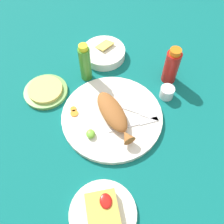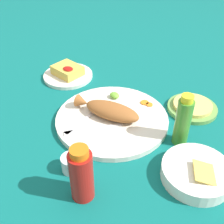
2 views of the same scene
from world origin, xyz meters
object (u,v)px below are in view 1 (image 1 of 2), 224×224
at_px(hot_sauce_bottle_red, 171,66).
at_px(guacamole_bowl, 104,52).
at_px(fried_fish, 113,114).
at_px(main_plate, 112,116).
at_px(fork_far, 137,124).
at_px(hot_sauce_bottle_green, 85,63).
at_px(tortilla_plate, 46,92).
at_px(salt_cup, 167,93).
at_px(side_plate_fries, 103,213).
at_px(fork_near, 138,112).

relative_size(hot_sauce_bottle_red, guacamole_bowl, 0.86).
bearing_deg(hot_sauce_bottle_red, fried_fish, 120.33).
bearing_deg(main_plate, fork_far, -124.72).
height_order(hot_sauce_bottle_green, tortilla_plate, hot_sauce_bottle_green).
distance_m(fried_fish, hot_sauce_bottle_red, 0.30).
height_order(salt_cup, tortilla_plate, salt_cup).
bearing_deg(guacamole_bowl, side_plate_fries, 169.74).
bearing_deg(hot_sauce_bottle_green, guacamole_bowl, -40.84).
bearing_deg(hot_sauce_bottle_red, fork_near, 131.72).
bearing_deg(fork_near, hot_sauce_bottle_red, 74.82).
bearing_deg(main_plate, hot_sauce_bottle_red, -61.75).
height_order(fork_far, guacamole_bowl, guacamole_bowl).
bearing_deg(fork_far, fried_fish, 144.70).
distance_m(main_plate, salt_cup, 0.24).
xyz_separation_m(hot_sauce_bottle_green, side_plate_fries, (-0.54, 0.03, -0.07)).
distance_m(fork_far, side_plate_fries, 0.32).
height_order(fork_far, salt_cup, salt_cup).
bearing_deg(side_plate_fries, fork_far, -32.14).
bearing_deg(fork_near, guacamole_bowl, 134.88).
bearing_deg(side_plate_fries, fork_near, -30.33).
relative_size(side_plate_fries, guacamole_bowl, 1.09).
relative_size(fork_near, salt_cup, 2.97).
bearing_deg(guacamole_bowl, fork_near, -168.22).
xyz_separation_m(hot_sauce_bottle_red, guacamole_bowl, (0.18, 0.24, -0.05)).
xyz_separation_m(main_plate, fork_near, (-0.01, -0.10, 0.01)).
bearing_deg(main_plate, tortilla_plate, 54.77).
xyz_separation_m(fork_far, side_plate_fries, (-0.27, 0.17, -0.01)).
xyz_separation_m(hot_sauce_bottle_red, side_plate_fries, (-0.47, 0.35, -0.07)).
height_order(main_plate, salt_cup, salt_cup).
height_order(main_plate, side_plate_fries, main_plate).
xyz_separation_m(fork_near, hot_sauce_bottle_red, (0.15, -0.17, 0.06)).
distance_m(hot_sauce_bottle_red, tortilla_plate, 0.50).
distance_m(guacamole_bowl, tortilla_plate, 0.30).
distance_m(fork_near, fork_far, 0.05).
bearing_deg(fork_near, fork_far, -75.54).
xyz_separation_m(main_plate, guacamole_bowl, (0.32, -0.03, 0.01)).
distance_m(main_plate, side_plate_fries, 0.34).
height_order(fork_near, fork_far, same).
xyz_separation_m(hot_sauce_bottle_red, hot_sauce_bottle_green, (0.08, 0.33, 0.00)).
bearing_deg(side_plate_fries, main_plate, -15.53).
distance_m(hot_sauce_bottle_red, side_plate_fries, 0.59).
xyz_separation_m(fork_near, salt_cup, (0.07, -0.13, 0.00)).
height_order(hot_sauce_bottle_red, side_plate_fries, hot_sauce_bottle_red).
bearing_deg(side_plate_fries, hot_sauce_bottle_green, -2.77).
distance_m(hot_sauce_bottle_green, guacamole_bowl, 0.15).
bearing_deg(main_plate, salt_cup, -75.56).
distance_m(main_plate, fork_near, 0.10).
height_order(side_plate_fries, tortilla_plate, same).
height_order(fork_far, hot_sauce_bottle_green, hot_sauce_bottle_green).
relative_size(hot_sauce_bottle_green, side_plate_fries, 0.84).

